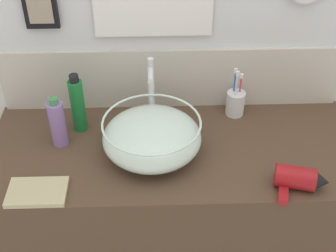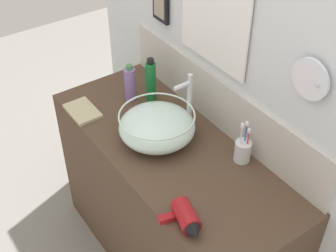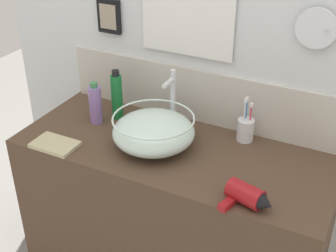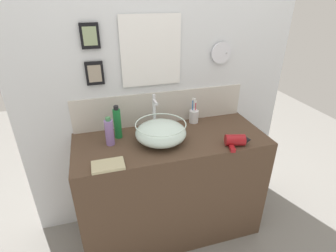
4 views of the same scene
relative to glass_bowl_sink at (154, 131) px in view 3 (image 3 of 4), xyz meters
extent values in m
cube|color=#4C3828|center=(0.08, 0.02, -0.49)|extent=(1.32, 0.53, 0.83)
cube|color=silver|center=(0.08, 0.32, 0.28)|extent=(2.03, 0.06, 2.37)
cube|color=beige|center=(0.08, 0.28, 0.05)|extent=(1.29, 0.02, 0.25)
cube|color=white|center=(0.01, 0.28, 0.47)|extent=(0.41, 0.01, 0.47)
cylinder|color=silver|center=(0.53, 0.27, 0.43)|extent=(0.15, 0.01, 0.15)
cylinder|color=silver|center=(0.57, 0.28, 0.43)|extent=(0.01, 0.06, 0.01)
cube|color=black|center=(-0.37, 0.28, 0.35)|extent=(0.11, 0.02, 0.15)
cube|color=gray|center=(-0.37, 0.27, 0.35)|extent=(0.08, 0.01, 0.11)
ellipsoid|color=silver|center=(0.00, 0.00, 0.00)|extent=(0.34, 0.34, 0.14)
torus|color=silver|center=(0.00, 0.00, 0.06)|extent=(0.34, 0.34, 0.01)
torus|color=#B2B7BC|center=(0.00, 0.00, -0.07)|extent=(0.13, 0.13, 0.01)
cylinder|color=silver|center=(0.00, 0.18, 0.05)|extent=(0.02, 0.02, 0.24)
cylinder|color=silver|center=(0.00, 0.13, 0.16)|extent=(0.02, 0.08, 0.02)
cylinder|color=silver|center=(0.00, 0.18, 0.19)|extent=(0.02, 0.02, 0.03)
cylinder|color=maroon|center=(0.45, -0.18, -0.03)|extent=(0.14, 0.10, 0.07)
cone|color=black|center=(0.53, -0.20, -0.03)|extent=(0.06, 0.07, 0.06)
cube|color=maroon|center=(0.41, -0.22, -0.06)|extent=(0.05, 0.09, 0.02)
cylinder|color=silver|center=(0.32, 0.22, -0.02)|extent=(0.07, 0.07, 0.10)
cylinder|color=#D83F4C|center=(0.33, 0.22, 0.01)|extent=(0.01, 0.01, 0.15)
cube|color=white|center=(0.33, 0.22, 0.09)|extent=(0.01, 0.01, 0.02)
cylinder|color=blue|center=(0.31, 0.23, 0.02)|extent=(0.01, 0.01, 0.17)
cube|color=white|center=(0.31, 0.23, 0.11)|extent=(0.01, 0.01, 0.02)
cylinder|color=white|center=(0.31, 0.20, 0.02)|extent=(0.01, 0.01, 0.18)
cube|color=white|center=(0.31, 0.20, 0.12)|extent=(0.01, 0.01, 0.02)
cylinder|color=#197233|center=(-0.26, 0.14, 0.03)|extent=(0.05, 0.05, 0.21)
cylinder|color=black|center=(-0.26, 0.14, 0.15)|extent=(0.03, 0.03, 0.03)
cylinder|color=#8C6BB2|center=(-0.33, 0.06, 0.02)|extent=(0.06, 0.06, 0.17)
cylinder|color=#3F7F4C|center=(-0.33, 0.06, 0.11)|extent=(0.03, 0.03, 0.02)
cube|color=tan|center=(-0.36, -0.18, -0.06)|extent=(0.19, 0.12, 0.02)
camera|label=1|loc=(0.01, -1.22, 1.01)|focal=50.00mm
camera|label=2|loc=(1.32, -0.87, 1.29)|focal=50.00mm
camera|label=3|loc=(0.79, -1.43, 0.97)|focal=50.00mm
camera|label=4|loc=(-0.38, -1.46, 0.82)|focal=28.00mm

